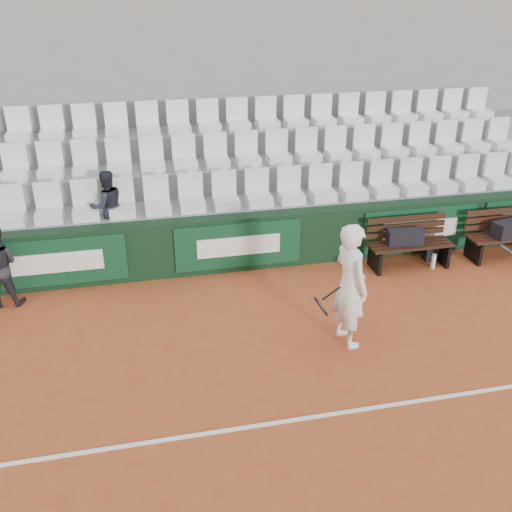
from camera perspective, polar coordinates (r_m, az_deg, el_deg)
The scene contains 19 objects.
ground at distance 7.05m, azimuth 5.98°, elevation -15.71°, with size 80.00×80.00×0.00m, color #AB4D26.
court_baseline at distance 7.05m, azimuth 5.98°, elevation -15.69°, with size 18.00×0.06×0.01m, color white.
back_barrier at distance 10.05m, azimuth -0.43°, elevation 1.49°, with size 18.00×0.34×1.00m.
grandstand_tier_front at distance 10.61m, azimuth -1.50°, elevation 2.84°, with size 18.00×0.95×1.00m, color gray.
grandstand_tier_mid at distance 11.39m, azimuth -2.42°, elevation 5.72°, with size 18.00×0.95×1.45m, color gray.
grandstand_tier_back at distance 12.21m, azimuth -3.23°, elevation 8.22°, with size 18.00×0.95×1.90m, color gray.
grandstand_rear_wall at distance 12.49m, azimuth -3.86°, elevation 14.55°, with size 18.00×0.30×4.40m, color gray.
seat_row_front at distance 10.15m, azimuth -1.36°, elevation 6.69°, with size 11.90×0.44×0.63m, color silver.
seat_row_mid at distance 10.91m, azimuth -2.36°, elevation 10.54°, with size 11.90×0.44×0.63m, color white.
seat_row_back at distance 11.71m, azimuth -3.25°, elevation 13.87°, with size 11.90×0.44×0.63m, color white.
bench_left at distance 10.54m, azimuth 15.04°, elevation 0.10°, with size 1.50×0.56×0.45m, color black.
bench_right at distance 11.48m, azimuth 23.67°, elevation 0.90°, with size 1.50×0.56×0.45m, color #371A10.
sports_bag_left at distance 10.36m, azimuth 14.68°, elevation 1.87°, with size 0.62×0.27×0.27m, color black.
sports_bag_right at distance 11.30m, azimuth 23.99°, elevation 2.51°, with size 0.62×0.29×0.29m, color black.
sports_bag_ground at distance 11.01m, azimuth 17.49°, elevation 0.36°, with size 0.43×0.26×0.26m, color black.
water_bottle_near at distance 10.14m, azimuth 10.09°, elevation -1.16°, with size 0.06×0.06×0.23m, color silver.
water_bottle_far at distance 10.64m, azimuth 17.32°, elevation -0.50°, with size 0.08×0.08×0.28m, color silver.
tennis_player at distance 7.89m, azimuth 9.38°, elevation -2.91°, with size 0.78×0.74×1.81m.
spectator_c at distance 9.95m, azimuth -14.92°, elevation 7.29°, with size 0.61×0.47×1.25m, color black.
Camera 1 is at (-1.80, -4.96, 4.69)m, focal length 40.00 mm.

